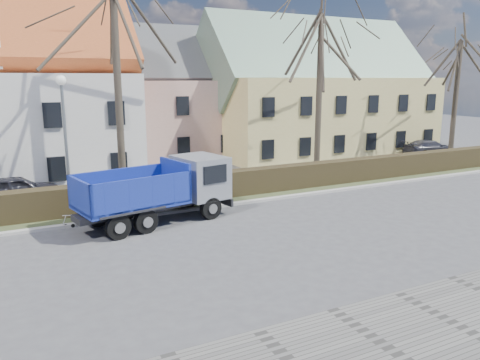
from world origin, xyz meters
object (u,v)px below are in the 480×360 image
parked_car_b (429,148)px  parked_car_a (17,189)px  dump_truck (151,192)px  cart_frame (64,221)px  streetlight (66,144)px

parked_car_b → parked_car_a: bearing=98.2°
parked_car_a → dump_truck: bearing=-148.2°
cart_frame → streetlight: bearing=76.9°
cart_frame → parked_car_b: bearing=12.8°
parked_car_a → parked_car_b: bearing=-93.6°
cart_frame → parked_car_b: parked_car_b is taller
cart_frame → parked_car_a: 5.62m
cart_frame → parked_car_b: size_ratio=0.15×
parked_car_b → streetlight: bearing=104.4°
cart_frame → parked_car_a: size_ratio=0.17×
parked_car_a → parked_car_b: size_ratio=0.88×
streetlight → parked_car_b: size_ratio=1.41×
dump_truck → streetlight: (-2.76, 3.46, 1.73)m
streetlight → parked_car_a: 4.34m
cart_frame → parked_car_a: bearing=105.7°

